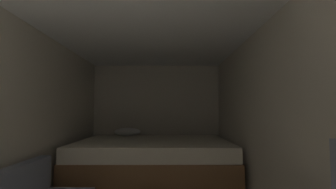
% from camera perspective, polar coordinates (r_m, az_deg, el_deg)
% --- Properties ---
extents(wall_back, '(2.55, 0.05, 2.06)m').
position_cam_1_polar(wall_back, '(5.01, -2.89, -5.24)').
color(wall_back, beige).
rests_on(wall_back, ground).
extents(wall_left, '(0.05, 5.20, 2.06)m').
position_cam_1_polar(wall_left, '(2.80, -32.27, -5.73)').
color(wall_left, beige).
rests_on(wall_left, ground).
extents(wall_right, '(0.05, 5.20, 2.06)m').
position_cam_1_polar(wall_right, '(2.59, 23.11, -6.21)').
color(wall_right, beige).
rests_on(wall_right, ground).
extents(ceiling_slab, '(2.55, 5.20, 0.05)m').
position_cam_1_polar(ceiling_slab, '(2.56, -5.60, 17.57)').
color(ceiling_slab, white).
rests_on(ceiling_slab, wall_left).
extents(bed, '(2.33, 1.79, 0.85)m').
position_cam_1_polar(bed, '(4.12, -3.60, -15.04)').
color(bed, brown).
rests_on(bed, ground).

